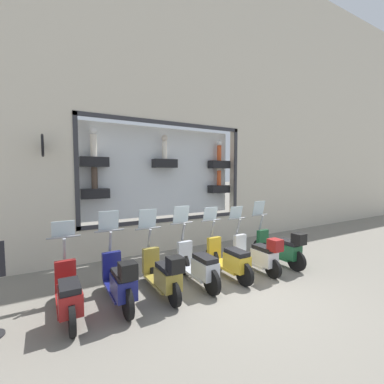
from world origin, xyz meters
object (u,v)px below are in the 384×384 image
(scooter_green_0, at_px, (281,248))
(scooter_red_6, at_px, (68,294))
(scooter_olive_4, at_px, (163,273))
(scooter_navy_5, at_px, (120,281))
(scooter_white_1, at_px, (258,254))
(scooter_silver_3, at_px, (198,266))
(scooter_yellow_2, at_px, (229,260))

(scooter_green_0, height_order, scooter_red_6, scooter_green_0)
(scooter_green_0, xyz_separation_m, scooter_olive_4, (-0.01, 3.49, -0.02))
(scooter_green_0, relative_size, scooter_olive_4, 1.01)
(scooter_olive_4, bearing_deg, scooter_navy_5, 89.10)
(scooter_green_0, relative_size, scooter_white_1, 1.01)
(scooter_silver_3, bearing_deg, scooter_green_0, -91.35)
(scooter_white_1, height_order, scooter_olive_4, scooter_olive_4)
(scooter_olive_4, bearing_deg, scooter_red_6, 87.96)
(scooter_olive_4, bearing_deg, scooter_green_0, -89.86)
(scooter_white_1, height_order, scooter_silver_3, scooter_silver_3)
(scooter_yellow_2, xyz_separation_m, scooter_silver_3, (0.00, 0.87, 0.01))
(scooter_olive_4, xyz_separation_m, scooter_navy_5, (0.01, 0.87, 0.03))
(scooter_white_1, bearing_deg, scooter_navy_5, 89.70)
(scooter_silver_3, bearing_deg, scooter_olive_4, 94.57)
(scooter_yellow_2, distance_m, scooter_red_6, 3.49)
(scooter_red_6, bearing_deg, scooter_yellow_2, -89.94)
(scooter_green_0, distance_m, scooter_olive_4, 3.49)
(scooter_green_0, xyz_separation_m, scooter_yellow_2, (0.06, 1.75, -0.04))
(scooter_silver_3, relative_size, scooter_olive_4, 1.01)
(scooter_yellow_2, distance_m, scooter_olive_4, 1.75)
(scooter_navy_5, height_order, scooter_red_6, scooter_navy_5)
(scooter_navy_5, bearing_deg, scooter_olive_4, -90.90)
(scooter_yellow_2, xyz_separation_m, scooter_navy_5, (-0.05, 2.62, 0.05))
(scooter_navy_5, distance_m, scooter_red_6, 0.88)
(scooter_green_0, xyz_separation_m, scooter_navy_5, (0.01, 4.37, 0.01))
(scooter_yellow_2, bearing_deg, scooter_green_0, -91.89)
(scooter_green_0, height_order, scooter_white_1, scooter_green_0)
(scooter_red_6, bearing_deg, scooter_navy_5, -93.18)
(scooter_silver_3, distance_m, scooter_navy_5, 1.75)
(scooter_navy_5, xyz_separation_m, scooter_red_6, (0.05, 0.87, -0.06))
(scooter_green_0, height_order, scooter_silver_3, scooter_silver_3)
(scooter_yellow_2, relative_size, scooter_olive_4, 1.01)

